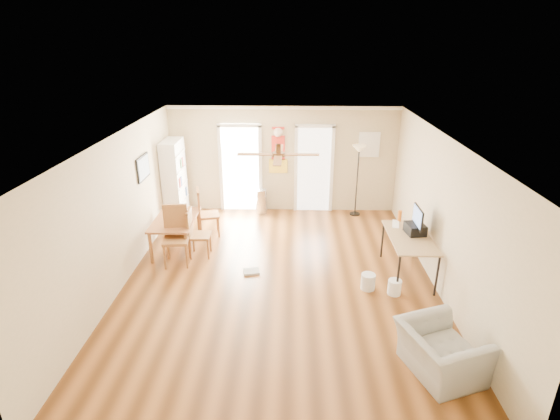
{
  "coord_description": "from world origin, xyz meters",
  "views": [
    {
      "loc": [
        0.2,
        -6.74,
        4.12
      ],
      "look_at": [
        0.0,
        0.6,
        1.15
      ],
      "focal_mm": 27.77,
      "sensor_mm": 36.0,
      "label": 1
    }
  ],
  "objects_px": {
    "dining_table": "(176,234)",
    "trash_can": "(261,201)",
    "dining_chair_right_b": "(200,233)",
    "wastebasket_b": "(368,282)",
    "dining_chair_right_a": "(209,212)",
    "computer_desk": "(408,256)",
    "dining_chair_near": "(176,237)",
    "wastebasket_a": "(395,287)",
    "bookshelf": "(174,181)",
    "armchair": "(440,352)",
    "torchiere_lamp": "(357,181)",
    "printer": "(415,229)"
  },
  "relations": [
    {
      "from": "wastebasket_b",
      "to": "armchair",
      "type": "bearing_deg",
      "value": -73.45
    },
    {
      "from": "trash_can",
      "to": "wastebasket_b",
      "type": "distance_m",
      "value": 4.03
    },
    {
      "from": "bookshelf",
      "to": "armchair",
      "type": "bearing_deg",
      "value": -53.54
    },
    {
      "from": "trash_can",
      "to": "wastebasket_b",
      "type": "relative_size",
      "value": 2.15
    },
    {
      "from": "dining_table",
      "to": "wastebasket_a",
      "type": "bearing_deg",
      "value": -20.99
    },
    {
      "from": "computer_desk",
      "to": "printer",
      "type": "bearing_deg",
      "value": 48.92
    },
    {
      "from": "printer",
      "to": "wastebasket_b",
      "type": "bearing_deg",
      "value": -152.61
    },
    {
      "from": "trash_can",
      "to": "wastebasket_a",
      "type": "relative_size",
      "value": 2.33
    },
    {
      "from": "dining_chair_right_b",
      "to": "wastebasket_a",
      "type": "xyz_separation_m",
      "value": [
        3.58,
        -1.31,
        -0.36
      ]
    },
    {
      "from": "dining_chair_right_b",
      "to": "bookshelf",
      "type": "bearing_deg",
      "value": 24.18
    },
    {
      "from": "bookshelf",
      "to": "trash_can",
      "type": "height_order",
      "value": "bookshelf"
    },
    {
      "from": "dining_chair_right_b",
      "to": "wastebasket_b",
      "type": "relative_size",
      "value": 3.44
    },
    {
      "from": "printer",
      "to": "armchair",
      "type": "distance_m",
      "value": 2.71
    },
    {
      "from": "dining_chair_right_a",
      "to": "dining_chair_near",
      "type": "height_order",
      "value": "dining_chair_near"
    },
    {
      "from": "bookshelf",
      "to": "torchiere_lamp",
      "type": "relative_size",
      "value": 1.1
    },
    {
      "from": "printer",
      "to": "wastebasket_a",
      "type": "relative_size",
      "value": 1.38
    },
    {
      "from": "dining_table",
      "to": "trash_can",
      "type": "xyz_separation_m",
      "value": [
        1.61,
        2.0,
        -0.03
      ]
    },
    {
      "from": "dining_chair_near",
      "to": "trash_can",
      "type": "xyz_separation_m",
      "value": [
        1.45,
        2.63,
        -0.26
      ]
    },
    {
      "from": "dining_table",
      "to": "armchair",
      "type": "relative_size",
      "value": 1.35
    },
    {
      "from": "wastebasket_b",
      "to": "torchiere_lamp",
      "type": "bearing_deg",
      "value": 86.19
    },
    {
      "from": "dining_table",
      "to": "wastebasket_b",
      "type": "distance_m",
      "value": 3.98
    },
    {
      "from": "trash_can",
      "to": "wastebasket_a",
      "type": "height_order",
      "value": "trash_can"
    },
    {
      "from": "bookshelf",
      "to": "dining_table",
      "type": "bearing_deg",
      "value": -82.82
    },
    {
      "from": "dining_chair_right_b",
      "to": "dining_chair_right_a",
      "type": "bearing_deg",
      "value": -2.49
    },
    {
      "from": "torchiere_lamp",
      "to": "printer",
      "type": "bearing_deg",
      "value": -76.42
    },
    {
      "from": "armchair",
      "to": "dining_chair_near",
      "type": "bearing_deg",
      "value": 35.84
    },
    {
      "from": "bookshelf",
      "to": "printer",
      "type": "xyz_separation_m",
      "value": [
        4.99,
        -2.39,
        -0.09
      ]
    },
    {
      "from": "printer",
      "to": "wastebasket_b",
      "type": "height_order",
      "value": "printer"
    },
    {
      "from": "dining_chair_right_a",
      "to": "trash_can",
      "type": "xyz_separation_m",
      "value": [
        1.06,
        1.3,
        -0.22
      ]
    },
    {
      "from": "printer",
      "to": "wastebasket_b",
      "type": "relative_size",
      "value": 1.27
    },
    {
      "from": "trash_can",
      "to": "dining_chair_right_a",
      "type": "bearing_deg",
      "value": -129.37
    },
    {
      "from": "computer_desk",
      "to": "printer",
      "type": "relative_size",
      "value": 4.0
    },
    {
      "from": "printer",
      "to": "wastebasket_b",
      "type": "distance_m",
      "value": 1.32
    },
    {
      "from": "dining_chair_right_a",
      "to": "computer_desk",
      "type": "height_order",
      "value": "dining_chair_right_a"
    },
    {
      "from": "trash_can",
      "to": "armchair",
      "type": "height_order",
      "value": "armchair"
    },
    {
      "from": "armchair",
      "to": "dining_table",
      "type": "bearing_deg",
      "value": 31.42
    },
    {
      "from": "dining_table",
      "to": "armchair",
      "type": "bearing_deg",
      "value": -38.65
    },
    {
      "from": "bookshelf",
      "to": "dining_chair_near",
      "type": "xyz_separation_m",
      "value": [
        0.55,
        -2.22,
        -0.39
      ]
    },
    {
      "from": "dining_chair_near",
      "to": "torchiere_lamp",
      "type": "relative_size",
      "value": 0.65
    },
    {
      "from": "dining_table",
      "to": "torchiere_lamp",
      "type": "xyz_separation_m",
      "value": [
        3.93,
        1.97,
        0.53
      ]
    },
    {
      "from": "dining_chair_near",
      "to": "armchair",
      "type": "distance_m",
      "value": 5.01
    },
    {
      "from": "bookshelf",
      "to": "wastebasket_b",
      "type": "height_order",
      "value": "bookshelf"
    },
    {
      "from": "wastebasket_b",
      "to": "dining_chair_right_b",
      "type": "bearing_deg",
      "value": 159.78
    },
    {
      "from": "trash_can",
      "to": "computer_desk",
      "type": "xyz_separation_m",
      "value": [
        2.87,
        -2.93,
        0.08
      ]
    },
    {
      "from": "torchiere_lamp",
      "to": "computer_desk",
      "type": "xyz_separation_m",
      "value": [
        0.55,
        -2.89,
        -0.48
      ]
    },
    {
      "from": "torchiere_lamp",
      "to": "wastebasket_a",
      "type": "relative_size",
      "value": 6.59
    },
    {
      "from": "dining_chair_right_b",
      "to": "armchair",
      "type": "distance_m",
      "value": 4.91
    },
    {
      "from": "torchiere_lamp",
      "to": "printer",
      "type": "xyz_separation_m",
      "value": [
        0.67,
        -2.76,
        0.0
      ]
    },
    {
      "from": "dining_chair_near",
      "to": "computer_desk",
      "type": "bearing_deg",
      "value": -10.61
    },
    {
      "from": "dining_table",
      "to": "printer",
      "type": "relative_size",
      "value": 3.71
    }
  ]
}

